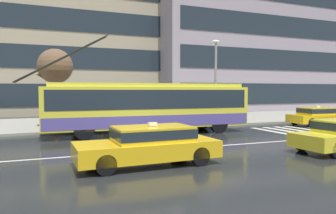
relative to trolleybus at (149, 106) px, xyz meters
The scene contains 18 objects.
ground_plane 4.25m from the trolleybus, 107.64° to the right, with size 160.00×160.00×0.00m, color #222527.
sidewalk_slab 6.87m from the trolleybus, 100.29° to the left, with size 80.00×10.00×0.14m, color gray.
crosswalk_stripe_edge_near 7.64m from the trolleybus, 16.17° to the right, with size 0.44×4.40×0.01m, color beige.
crosswalk_stripe_inner_a 8.49m from the trolleybus, 14.45° to the right, with size 0.44×4.40×0.01m, color beige.
crosswalk_stripe_center 9.35m from the trolleybus, 13.06° to the right, with size 0.44×4.40×0.01m, color beige.
crosswalk_stripe_inner_b 10.22m from the trolleybus, 11.90° to the right, with size 0.44×4.40×0.01m, color beige.
crosswalk_stripe_edge_far 11.09m from the trolleybus, 10.93° to the right, with size 0.44×4.40×0.01m, color beige.
lane_centre_line 5.34m from the trolleybus, 103.56° to the right, with size 72.00×0.14×0.01m, color silver.
trolleybus is the anchor object (origin of this frame).
taxi_oncoming_near 7.62m from the trolleybus, 107.97° to the right, with size 4.71×1.94×1.39m.
taxi_ahead_of_bus 12.34m from the trolleybus, ahead, with size 4.41×1.99×1.39m.
bus_shelter 3.84m from the trolleybus, 92.79° to the left, with size 4.19×1.64×2.43m.
pedestrian_at_shelter 4.67m from the trolleybus, 115.38° to the left, with size 1.22×1.22×1.97m.
pedestrian_approaching_curb 2.73m from the trolleybus, 101.38° to the left, with size 1.16×1.16×1.97m.
street_lamp 6.48m from the trolleybus, 22.44° to the left, with size 0.60×0.32×5.82m.
street_tree_bare 6.77m from the trolleybus, 139.54° to the left, with size 2.19×2.18×4.92m.
office_tower_corner_left 22.33m from the trolleybus, 95.64° to the left, with size 22.26×11.82×18.62m.
office_tower_corner_right 29.68m from the trolleybus, 43.87° to the left, with size 28.12×15.74×23.22m.
Camera 1 is at (-4.37, -13.30, 2.45)m, focal length 33.88 mm.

